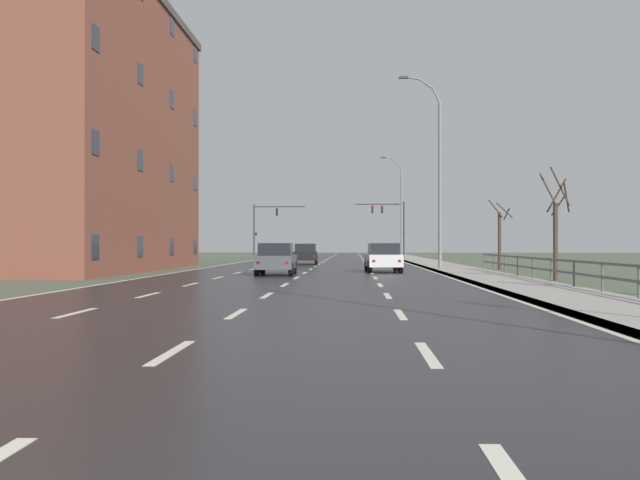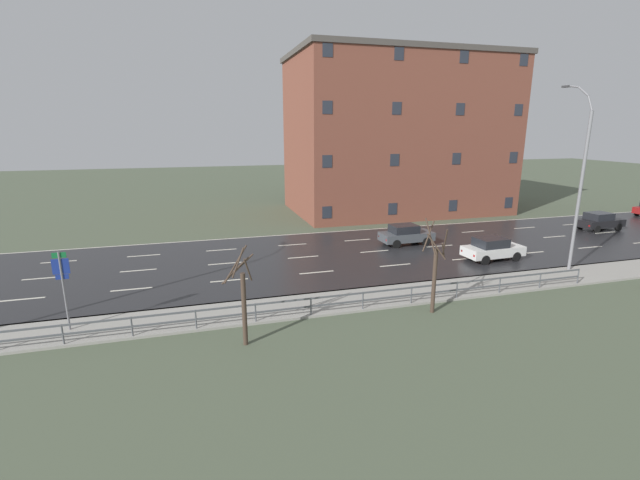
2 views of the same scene
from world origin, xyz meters
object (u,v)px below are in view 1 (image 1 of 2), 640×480
car_distant (383,257)px  car_far_right (277,252)px  street_lamp_midground (437,175)px  traffic_signal_right (392,219)px  car_mid_centre (305,254)px  brick_building (45,131)px  car_near_left (276,259)px  street_lamp_distant (400,209)px  traffic_signal_left (264,222)px

car_distant → car_far_right: same height
street_lamp_midground → traffic_signal_right: size_ratio=1.90×
street_lamp_midground → car_mid_centre: 15.43m
car_mid_centre → brick_building: brick_building is taller
car_distant → brick_building: brick_building is taller
car_mid_centre → car_near_left: size_ratio=1.01×
street_lamp_midground → car_distant: (-3.30, -3.15, -4.78)m
street_lamp_distant → car_mid_centre: bearing=-113.1°
car_distant → car_mid_centre: 15.97m
traffic_signal_right → brick_building: bearing=-122.8°
car_distant → brick_building: (-19.48, 1.84, 7.31)m
street_lamp_midground → car_distant: street_lamp_midground is taller
car_far_right → car_near_left: 29.93m
street_lamp_distant → traffic_signal_right: size_ratio=1.78×
traffic_signal_right → brick_building: (-21.96, -34.07, 3.98)m
traffic_signal_right → car_mid_centre: (-7.70, -20.82, -3.33)m
traffic_signal_right → car_near_left: bearing=-101.2°
brick_building → car_mid_centre: bearing=42.9°
car_distant → car_mid_centre: (-5.23, 15.09, 0.00)m
traffic_signal_left → car_far_right: (2.41, -9.72, -3.03)m
car_mid_centre → car_distant: bearing=-73.7°
car_distant → traffic_signal_right: bearing=83.6°
car_mid_centre → brick_building: 20.79m
car_mid_centre → car_far_right: (-3.37, 10.86, 0.00)m
street_lamp_midground → car_mid_centre: street_lamp_midground is taller
car_mid_centre → street_lamp_midground: bearing=-57.3°
street_lamp_distant → car_distant: (-3.31, -35.12, -4.44)m
street_lamp_distant → traffic_signal_left: 14.40m
car_far_right → street_lamp_midground: bearing=-65.2°
car_far_right → brick_building: bearing=-117.1°
street_lamp_distant → car_near_left: bearing=-102.6°
street_lamp_distant → car_near_left: (-8.72, -38.92, -4.44)m
street_lamp_midground → brick_building: (-22.78, -1.31, 2.53)m
car_distant → car_far_right: (-8.60, 25.96, 0.00)m
street_lamp_distant → car_near_left: 40.13m
street_lamp_midground → car_far_right: bearing=117.6°
car_distant → brick_building: bearing=172.1°
car_distant → car_near_left: same height
street_lamp_distant → car_near_left: street_lamp_distant is taller
traffic_signal_right → traffic_signal_left: traffic_signal_right is taller
car_near_left → traffic_signal_right: bearing=77.6°
car_near_left → car_distant: bearing=33.9°
traffic_signal_right → car_near_left: traffic_signal_right is taller
street_lamp_distant → car_far_right: 15.67m
traffic_signal_left → street_lamp_midground: bearing=-66.3°
traffic_signal_right → brick_building: brick_building is taller
car_far_right → brick_building: size_ratio=0.19×
traffic_signal_left → car_mid_centre: traffic_signal_left is taller
street_lamp_distant → car_distant: bearing=-95.4°
street_lamp_distant → car_near_left: size_ratio=2.58×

